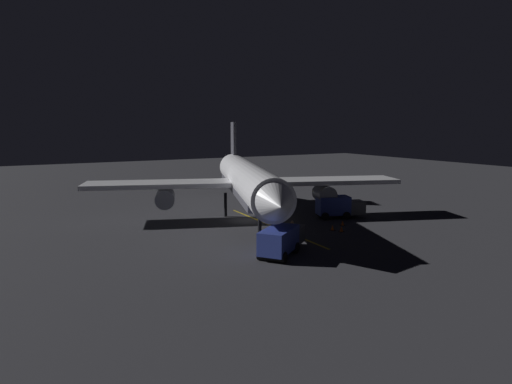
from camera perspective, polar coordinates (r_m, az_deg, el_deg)
The scene contains 10 objects.
ground_plane at distance 50.79m, azimuth -1.09°, elevation -3.73°, with size 180.00×180.00×0.20m, color #303035.
apron_guide_stripe at distance 47.81m, azimuth 2.14°, elevation -4.38°, with size 0.24×20.28×0.01m, color gold.
airliner at distance 50.59m, azimuth -1.20°, elevation 1.50°, with size 35.41×35.53×11.10m.
baggage_truck at distance 37.39m, azimuth 3.27°, elevation -6.14°, with size 6.16×5.40×2.34m.
catering_truck at distance 52.65m, azimuth 10.41°, elevation -1.89°, with size 5.82×3.81×2.56m.
ground_crew_worker at distance 42.63m, azimuth 4.63°, elevation -4.78°, with size 0.40×0.40×1.74m.
traffic_cone_near_left at distance 46.55m, azimuth 9.73°, elevation -4.54°, with size 0.50×0.50×0.55m.
traffic_cone_near_right at distance 46.14m, azimuth 10.87°, elevation -4.69°, with size 0.50×0.50×0.55m.
traffic_cone_under_wing at distance 43.03m, azimuth 2.41°, elevation -5.51°, with size 0.50×0.50×0.55m.
traffic_cone_far at distance 48.95m, azimuth 11.00°, elevation -3.93°, with size 0.50×0.50×0.55m.
Camera 1 is at (23.15, 43.89, 10.70)m, focal length 31.34 mm.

